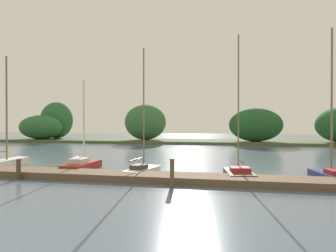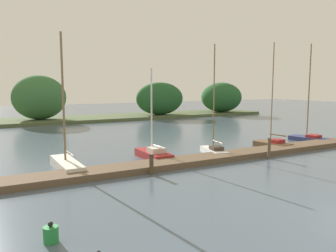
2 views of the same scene
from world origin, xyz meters
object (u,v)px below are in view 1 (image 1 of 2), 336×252
Objects in this scene: mooring_piling_1 at (19,169)px; sailboat_1 at (6,161)px; sailboat_2 at (83,164)px; sailboat_4 at (239,172)px; sailboat_3 at (143,168)px; sailboat_5 at (333,172)px; mooring_piling_2 at (172,173)px.

sailboat_1 is at bearing 138.47° from mooring_piling_1.
sailboat_4 is at bearing -94.89° from sailboat_2.
sailboat_1 is at bearing 100.25° from sailboat_3.
sailboat_1 reaches higher than mooring_piling_1.
sailboat_2 is 14.47m from sailboat_5.
sailboat_5 reaches higher than sailboat_4.
sailboat_2 is 0.78× the size of sailboat_3.
sailboat_5 is (19.95, -0.06, -0.03)m from sailboat_1.
sailboat_5 is at bearing 11.10° from mooring_piling_1.
sailboat_4 is 4.21m from mooring_piling_2.
sailboat_4 is at bearing 41.19° from mooring_piling_2.
sailboat_1 is at bearing 92.61° from sailboat_2.
sailboat_4 is (5.41, -0.05, -0.03)m from sailboat_3.
sailboat_3 is at bearing 82.41° from sailboat_4.
sailboat_1 is 4.91m from mooring_piling_1.
sailboat_2 is 4.29m from sailboat_3.
sailboat_5 reaches higher than sailboat_2.
sailboat_4 reaches higher than mooring_piling_1.
sailboat_2 is 9.66m from sailboat_4.
sailboat_5 is at bearing -73.12° from sailboat_3.
sailboat_3 is 3.61m from mooring_piling_2.
mooring_piling_2 is (6.46, -3.64, 0.30)m from sailboat_2.
mooring_piling_1 is (-11.43, -2.60, 0.20)m from sailboat_4.
sailboat_2 is 5.36× the size of mooring_piling_1.
mooring_piling_1 is at bearing -132.65° from sailboat_1.
sailboat_5 reaches higher than sailboat_3.
sailboat_1 reaches higher than sailboat_3.
sailboat_1 is 0.93× the size of sailboat_5.
sailboat_4 reaches higher than mooring_piling_2.
sailboat_4 is at bearing -76.69° from sailboat_3.
sailboat_1 is at bearing 80.92° from sailboat_5.
sailboat_2 is (5.48, 0.22, -0.06)m from sailboat_1.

